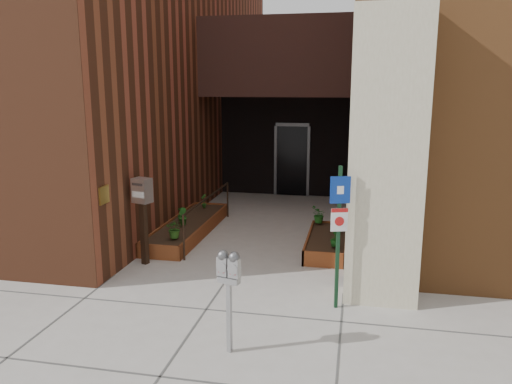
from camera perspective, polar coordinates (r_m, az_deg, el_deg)
The scene contains 15 objects.
ground at distance 8.58m, azimuth -3.74°, elevation -10.46°, with size 80.00×80.00×0.00m, color #9E9991.
architecture at distance 14.82m, azimuth 2.64°, elevation 18.61°, with size 20.00×14.60×10.00m.
planter_left at distance 11.41m, azimuth -7.72°, elevation -4.08°, with size 0.90×3.60×0.30m.
planter_right at distance 10.34m, azimuth 8.14°, elevation -5.80°, with size 0.80×2.20×0.30m.
handrail at distance 11.06m, azimuth -5.45°, elevation -1.26°, with size 0.04×3.34×0.90m.
parking_meter at distance 6.16m, azimuth -3.13°, elevation -9.39°, with size 0.31×0.18×1.33m.
sign_post at distance 7.36m, azimuth 9.45°, elevation -3.47°, with size 0.29×0.11×2.17m.
payment_dropbox at distance 9.38m, azimuth -12.83°, elevation -1.19°, with size 0.38×0.32×1.64m.
shrub_left_a at distance 10.10m, azimuth -9.25°, elevation -4.13°, with size 0.35×0.35×0.39m, color #295919.
shrub_left_b at distance 11.03m, azimuth -8.40°, elevation -2.78°, with size 0.20×0.20×0.37m, color #205D1A.
shrub_left_c at distance 11.33m, azimuth -8.49°, elevation -2.49°, with size 0.18×0.18×0.33m, color #195518.
shrub_left_d at distance 12.49m, azimuth -5.98°, elevation -0.99°, with size 0.19×0.19×0.36m, color #225819.
shrub_right_a at distance 9.57m, azimuth 9.02°, elevation -5.23°, with size 0.18×0.18×0.32m, color #175218.
shrub_right_b at distance 10.52m, azimuth 9.65°, elevation -3.71°, with size 0.16×0.16×0.31m, color #215317.
shrub_right_c at distance 11.13m, azimuth 7.19°, elevation -2.60°, with size 0.34×0.34×0.37m, color #1E621C.
Camera 1 is at (2.12, -7.64, 3.28)m, focal length 35.00 mm.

